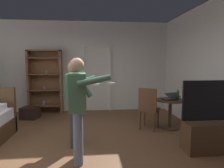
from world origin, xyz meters
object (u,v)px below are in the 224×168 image
tv_flatscreen (214,130)px  laptop (170,98)px  side_table (170,109)px  person_striped_shirt (75,97)px  bookshelf (45,80)px  wooden_chair (149,107)px  bottle_on_table (178,95)px  suitcase_dark (30,113)px  person_blue_shirt (78,103)px

tv_flatscreen → laptop: 1.30m
side_table → person_striped_shirt: person_striped_shirt is taller
bookshelf → wooden_chair: bookshelf is taller
side_table → wooden_chair: wooden_chair is taller
laptop → person_striped_shirt: size_ratio=0.25×
bookshelf → laptop: bearing=-29.2°
side_table → bottle_on_table: bottle_on_table is taller
bookshelf → bottle_on_table: 3.89m
laptop → suitcase_dark: laptop is taller
bottle_on_table → wooden_chair: 0.73m
suitcase_dark → wooden_chair: bearing=-9.8°
side_table → suitcase_dark: (-3.59, 1.17, -0.31)m
bottle_on_table → person_striped_shirt: bearing=-164.5°
person_blue_shirt → suitcase_dark: person_blue_shirt is taller
bookshelf → wooden_chair: size_ratio=1.96×
tv_flatscreen → laptop: tv_flatscreen is taller
laptop → person_blue_shirt: (-2.03, -1.33, 0.19)m
bottle_on_table → person_blue_shirt: (-2.19, -1.29, 0.14)m
wooden_chair → person_striped_shirt: 1.80m
wooden_chair → person_blue_shirt: size_ratio=0.60×
wooden_chair → suitcase_dark: wooden_chair is taller
laptop → bottle_on_table: size_ratio=1.57×
laptop → wooden_chair: bearing=-179.5°
wooden_chair → laptop: bearing=0.5°
tv_flatscreen → bottle_on_table: 1.25m
suitcase_dark → tv_flatscreen: bearing=-20.0°
bottle_on_table → person_striped_shirt: (-2.31, -0.64, 0.12)m
tv_flatscreen → bottle_on_table: (-0.15, 1.17, 0.43)m
bottle_on_table → wooden_chair: bearing=177.1°
person_blue_shirt → person_striped_shirt: person_blue_shirt is taller
tv_flatscreen → person_striped_shirt: (-2.46, 0.53, 0.54)m
tv_flatscreen → side_table: 1.28m
tv_flatscreen → suitcase_dark: 4.58m
wooden_chair → person_striped_shirt: size_ratio=0.62×
side_table → suitcase_dark: bearing=161.9°
person_striped_shirt → suitcase_dark: person_striped_shirt is taller
wooden_chair → tv_flatscreen: bearing=-55.2°
side_table → person_blue_shirt: person_blue_shirt is taller
side_table → person_blue_shirt: 2.51m
side_table → bottle_on_table: bearing=-29.7°
side_table → person_blue_shirt: size_ratio=0.43×
side_table → bottle_on_table: (0.14, -0.08, 0.33)m
bookshelf → person_blue_shirt: bearing=-68.9°
bottle_on_table → laptop: bearing=166.4°
bookshelf → suitcase_dark: 1.11m
bookshelf → tv_flatscreen: bookshelf is taller
wooden_chair → side_table: bearing=4.9°
laptop → wooden_chair: (-0.52, -0.00, -0.21)m
bookshelf → bottle_on_table: bookshelf is taller
person_striped_shirt → tv_flatscreen: bearing=-12.1°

